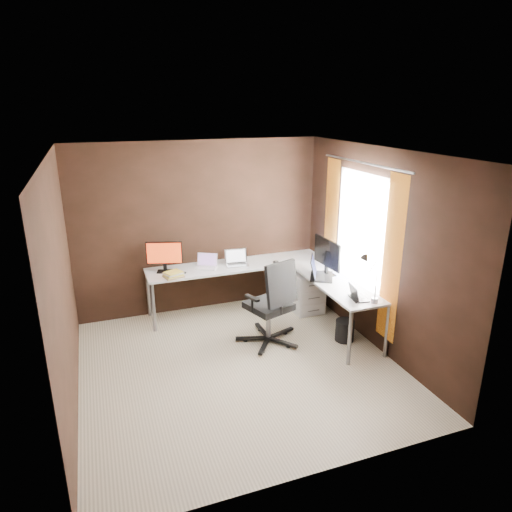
{
  "coord_description": "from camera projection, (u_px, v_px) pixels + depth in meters",
  "views": [
    {
      "loc": [
        -1.43,
        -4.51,
        2.98
      ],
      "look_at": [
        0.56,
        0.95,
        1.02
      ],
      "focal_mm": 32.0,
      "sensor_mm": 36.0,
      "label": 1
    }
  ],
  "objects": [
    {
      "name": "room",
      "position": [
        265.0,
        260.0,
        5.2
      ],
      "size": [
        3.6,
        3.6,
        2.5
      ],
      "color": "beige",
      "rests_on": "ground"
    },
    {
      "name": "monitor_left",
      "position": [
        164.0,
        255.0,
        6.32
      ],
      "size": [
        0.49,
        0.2,
        0.44
      ],
      "rotation": [
        0.0,
        0.0,
        -0.29
      ],
      "color": "black",
      "rests_on": "desk"
    },
    {
      "name": "book_stack",
      "position": [
        173.0,
        275.0,
        6.18
      ],
      "size": [
        0.29,
        0.26,
        0.08
      ],
      "rotation": [
        0.0,
        0.0,
        0.34
      ],
      "color": "#A28B57",
      "rests_on": "desk"
    },
    {
      "name": "laptop_black_small",
      "position": [
        357.0,
        296.0,
        5.49
      ],
      "size": [
        0.22,
        0.28,
        0.18
      ],
      "rotation": [
        0.0,
        0.0,
        1.41
      ],
      "color": "black",
      "rests_on": "desk"
    },
    {
      "name": "mouse_left",
      "position": [
        183.0,
        273.0,
        6.3
      ],
      "size": [
        0.08,
        0.06,
        0.03
      ],
      "primitive_type": "ellipsoid",
      "rotation": [
        0.0,
        0.0,
        -0.04
      ],
      "color": "black",
      "rests_on": "desk"
    },
    {
      "name": "desk_lamp",
      "position": [
        369.0,
        272.0,
        5.32
      ],
      "size": [
        0.19,
        0.22,
        0.59
      ],
      "rotation": [
        0.0,
        0.0,
        0.32
      ],
      "color": "slate",
      "rests_on": "desk"
    },
    {
      "name": "drawer_pedestal",
      "position": [
        306.0,
        291.0,
        6.82
      ],
      "size": [
        0.42,
        0.5,
        0.6
      ],
      "primitive_type": "cube",
      "color": "white",
      "rests_on": "ground"
    },
    {
      "name": "laptop_white",
      "position": [
        207.0,
        265.0,
        6.54
      ],
      "size": [
        0.36,
        0.32,
        0.2
      ],
      "rotation": [
        0.0,
        0.0,
        -0.5
      ],
      "color": "white",
      "rests_on": "desk"
    },
    {
      "name": "laptop_silver",
      "position": [
        237.0,
        261.0,
        6.66
      ],
      "size": [
        0.35,
        0.26,
        0.22
      ],
      "rotation": [
        0.0,
        0.0,
        -0.11
      ],
      "color": "silver",
      "rests_on": "desk"
    },
    {
      "name": "laptop_black_big",
      "position": [
        319.0,
        273.0,
        6.18
      ],
      "size": [
        0.47,
        0.51,
        0.28
      ],
      "rotation": [
        0.0,
        0.0,
        1.05
      ],
      "color": "black",
      "rests_on": "desk"
    },
    {
      "name": "monitor_right",
      "position": [
        327.0,
        255.0,
        6.2
      ],
      "size": [
        0.16,
        0.62,
        0.51
      ],
      "rotation": [
        0.0,
        0.0,
        1.63
      ],
      "color": "black",
      "rests_on": "desk"
    },
    {
      "name": "wastebasket",
      "position": [
        345.0,
        330.0,
        5.98
      ],
      "size": [
        0.28,
        0.28,
        0.28
      ],
      "primitive_type": "cylinder",
      "rotation": [
        0.0,
        0.0,
        0.14
      ],
      "color": "black",
      "rests_on": "ground"
    },
    {
      "name": "mouse_corner",
      "position": [
        276.0,
        262.0,
        6.74
      ],
      "size": [
        0.09,
        0.06,
        0.04
      ],
      "primitive_type": "ellipsoid",
      "rotation": [
        0.0,
        0.0,
        -0.0
      ],
      "color": "black",
      "rests_on": "desk"
    },
    {
      "name": "office_chair",
      "position": [
        271.0,
        319.0,
        5.87
      ],
      "size": [
        0.65,
        0.68,
        1.15
      ],
      "rotation": [
        0.0,
        0.0,
        0.33
      ],
      "color": "black",
      "rests_on": "ground"
    },
    {
      "name": "desk",
      "position": [
        273.0,
        275.0,
        6.42
      ],
      "size": [
        2.65,
        2.25,
        0.73
      ],
      "color": "white",
      "rests_on": "ground"
    }
  ]
}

